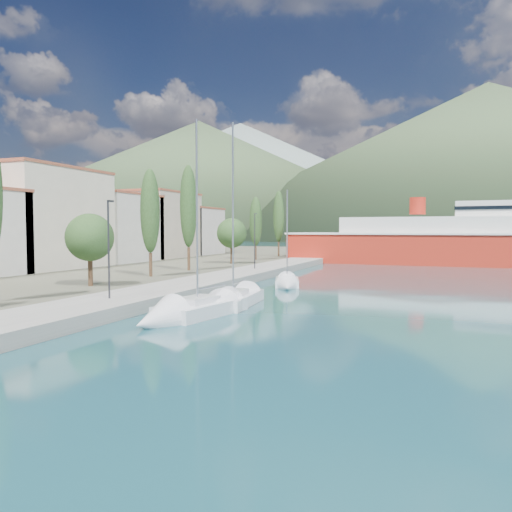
% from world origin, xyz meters
% --- Properties ---
extents(ground, '(1400.00, 1400.00, 0.00)m').
position_xyz_m(ground, '(0.00, 120.00, 0.00)').
color(ground, '#194851').
extents(quay, '(5.00, 88.00, 0.80)m').
position_xyz_m(quay, '(-9.00, 26.00, 0.40)').
color(quay, gray).
rests_on(quay, ground).
extents(town_buildings, '(9.20, 69.20, 11.30)m').
position_xyz_m(town_buildings, '(-32.00, 36.91, 5.57)').
color(town_buildings, beige).
rests_on(town_buildings, land_strip).
extents(tree_row, '(3.82, 63.48, 11.23)m').
position_xyz_m(tree_row, '(-15.15, 32.00, 6.03)').
color(tree_row, '#47301E').
rests_on(tree_row, land_strip).
extents(lamp_posts, '(0.15, 47.34, 6.06)m').
position_xyz_m(lamp_posts, '(-9.00, 13.55, 4.08)').
color(lamp_posts, '#2D2D33').
rests_on(lamp_posts, quay).
extents(sailboat_near, '(3.95, 8.91, 12.36)m').
position_xyz_m(sailboat_near, '(-3.37, 10.86, 0.33)').
color(sailboat_near, silver).
rests_on(sailboat_near, ground).
extents(sailboat_mid, '(3.22, 9.18, 12.94)m').
position_xyz_m(sailboat_mid, '(-2.52, 15.11, 0.31)').
color(sailboat_mid, silver).
rests_on(sailboat_mid, ground).
extents(sailboat_far, '(3.86, 6.72, 9.41)m').
position_xyz_m(sailboat_far, '(-2.45, 28.23, 0.27)').
color(sailboat_far, silver).
rests_on(sailboat_far, ground).
extents(ferry, '(52.59, 12.81, 10.38)m').
position_xyz_m(ferry, '(14.03, 64.56, 3.16)').
color(ferry, red).
rests_on(ferry, ground).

